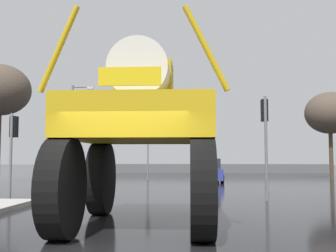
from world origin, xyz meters
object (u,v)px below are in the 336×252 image
object	(u,v)px
traffic_signal_near_left	(13,136)
bare_tree_left	(0,90)
sedan_ahead	(207,171)
bare_tree_right	(330,113)
streetlight_far_left	(74,126)
traffic_signal_far_left	(148,140)
oversize_sprayer	(142,134)
traffic_signal_near_right	(265,124)

from	to	relation	value
traffic_signal_near_left	bare_tree_left	world-z (taller)	bare_tree_left
bare_tree_left	sedan_ahead	bearing A→B (deg)	11.00
traffic_signal_near_left	bare_tree_right	world-z (taller)	bare_tree_right
traffic_signal_near_left	streetlight_far_left	bearing A→B (deg)	98.51
traffic_signal_near_left	bare_tree_right	xyz separation A→B (m)	(17.08, 14.72, 2.39)
bare_tree_left	bare_tree_right	size ratio (longest dim) A/B	1.15
sedan_ahead	traffic_signal_far_left	distance (m)	5.28
sedan_ahead	bare_tree_left	world-z (taller)	bare_tree_left
bare_tree_left	traffic_signal_far_left	bearing A→B (deg)	29.99
oversize_sprayer	sedan_ahead	distance (m)	17.08
sedan_ahead	traffic_signal_near_right	xyz separation A→B (m)	(1.92, -11.02, 2.15)
streetlight_far_left	bare_tree_right	size ratio (longest dim) A/B	1.15
traffic_signal_near_left	bare_tree_right	distance (m)	22.67
sedan_ahead	bare_tree_right	xyz separation A→B (m)	(9.14, 3.72, 4.11)
traffic_signal_near_right	bare_tree_left	distance (m)	17.22
traffic_signal_near_right	bare_tree_left	world-z (taller)	bare_tree_left
traffic_signal_near_left	traffic_signal_far_left	distance (m)	14.05
traffic_signal_far_left	streetlight_far_left	distance (m)	6.75
streetlight_far_left	oversize_sprayer	bearing A→B (deg)	-69.14
traffic_signal_far_left	bare_tree_left	xyz separation A→B (m)	(-8.64, -4.99, 2.87)
sedan_ahead	traffic_signal_far_left	bearing A→B (deg)	55.56
sedan_ahead	traffic_signal_near_right	size ratio (longest dim) A/B	1.07
oversize_sprayer	bare_tree_right	xyz separation A→B (m)	(11.15, 20.61, 2.65)
traffic_signal_far_left	bare_tree_left	bearing A→B (deg)	-150.01
traffic_signal_near_right	traffic_signal_far_left	world-z (taller)	traffic_signal_far_left
sedan_ahead	bare_tree_left	size ratio (longest dim) A/B	0.57
traffic_signal_near_right	bare_tree_right	world-z (taller)	bare_tree_right
oversize_sprayer	streetlight_far_left	size ratio (longest dim) A/B	0.77
bare_tree_left	bare_tree_right	xyz separation A→B (m)	(21.89, 6.20, -0.92)
traffic_signal_near_left	traffic_signal_near_right	distance (m)	9.86
bare_tree_left	bare_tree_right	distance (m)	22.77
streetlight_far_left	sedan_ahead	bearing A→B (deg)	-25.28
sedan_ahead	traffic_signal_far_left	xyz separation A→B (m)	(-4.11, 2.51, 2.15)
sedan_ahead	streetlight_far_left	world-z (taller)	streetlight_far_left
oversize_sprayer	bare_tree_left	distance (m)	18.33
traffic_signal_near_right	streetlight_far_left	distance (m)	20.09
traffic_signal_far_left	traffic_signal_near_left	bearing A→B (deg)	-105.80
sedan_ahead	bare_tree_left	xyz separation A→B (m)	(-12.76, -2.48, 5.03)
sedan_ahead	bare_tree_right	distance (m)	10.68
traffic_signal_far_left	bare_tree_left	world-z (taller)	bare_tree_left
traffic_signal_near_left	streetlight_far_left	xyz separation A→B (m)	(-2.37, 15.88, 1.66)
streetlight_far_left	traffic_signal_near_left	bearing A→B (deg)	-81.49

